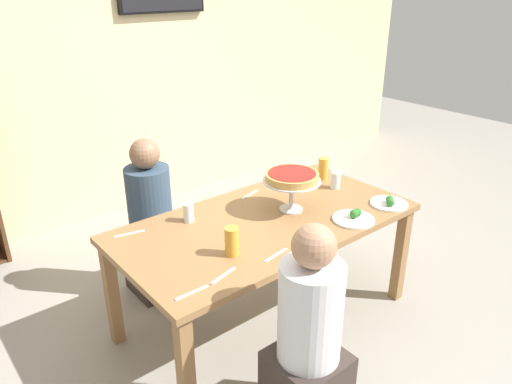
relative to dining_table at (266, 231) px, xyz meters
The scene contains 17 objects.
ground_plane 0.66m from the dining_table, ahead, with size 12.00×12.00×0.00m, color gray.
rear_partition 2.32m from the dining_table, 90.00° to the left, with size 8.00×0.12×2.80m, color beige.
dining_table is the anchor object (origin of this frame).
diner_far_left 0.87m from the dining_table, 117.84° to the left, with size 0.34×0.34×1.15m.
diner_near_left 0.89m from the dining_table, 117.23° to the right, with size 0.34×0.34×1.15m.
deep_dish_pizza_stand 0.36m from the dining_table, ahead, with size 0.36×0.36×0.26m.
salad_plate_near_diner 0.54m from the dining_table, 40.33° to the right, with size 0.26×0.26×0.07m.
salad_plate_far_diner 0.84m from the dining_table, 25.35° to the right, with size 0.24×0.24×0.07m.
beer_glass_amber_tall 0.79m from the dining_table, 17.13° to the left, with size 0.07×0.07×0.16m, color gold.
beer_glass_amber_short 0.48m from the dining_table, 154.57° to the right, with size 0.08×0.08×0.16m, color gold.
water_glass_clear_near 0.71m from the dining_table, ahead, with size 0.07×0.07×0.12m, color white.
water_glass_clear_far 0.49m from the dining_table, 143.25° to the left, with size 0.06×0.06×0.12m, color white.
cutlery_fork_near 0.39m from the dining_table, 66.54° to the left, with size 0.18×0.02×0.01m, color silver.
cutlery_knife_near 0.85m from the dining_table, 155.19° to the right, with size 0.18×0.02×0.01m, color silver.
cutlery_fork_far 0.82m from the dining_table, 153.63° to the left, with size 0.18×0.02×0.01m, color silver.
cutlery_knife_far 0.43m from the dining_table, 123.66° to the right, with size 0.18×0.02×0.01m, color silver.
cutlery_spare_fork 0.66m from the dining_table, 149.65° to the right, with size 0.18×0.02×0.01m, color silver.
Camera 1 is at (-1.73, -2.01, 2.10)m, focal length 34.05 mm.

